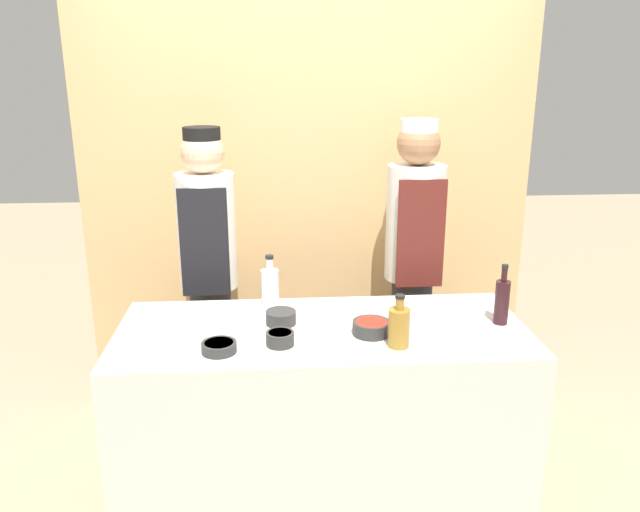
{
  "coord_description": "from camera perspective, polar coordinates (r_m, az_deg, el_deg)",
  "views": [
    {
      "loc": [
        -0.19,
        -2.47,
        1.98
      ],
      "look_at": [
        0.0,
        0.15,
        1.17
      ],
      "focal_mm": 35.0,
      "sensor_mm": 36.0,
      "label": 1
    }
  ],
  "objects": [
    {
      "name": "cabinet_wall",
      "position": [
        3.69,
        -1.11,
        4.83
      ],
      "size": [
        2.57,
        0.18,
        2.4
      ],
      "color": "tan",
      "rests_on": "ground_plane"
    },
    {
      "name": "sauce_bowl_white",
      "position": [
        2.74,
        -3.6,
        -5.56
      ],
      "size": [
        0.13,
        0.13,
        0.06
      ],
      "color": "#2D2D2D",
      "rests_on": "counter"
    },
    {
      "name": "bottle_clear",
      "position": [
        2.9,
        -4.58,
        -2.88
      ],
      "size": [
        0.08,
        0.08,
        0.26
      ],
      "color": "silver",
      "rests_on": "counter"
    },
    {
      "name": "sauce_bowl_red",
      "position": [
        2.65,
        4.71,
        -6.49
      ],
      "size": [
        0.16,
        0.16,
        0.06
      ],
      "color": "#2D2D2D",
      "rests_on": "counter"
    },
    {
      "name": "chef_left",
      "position": [
        3.38,
        -10.13,
        -1.15
      ],
      "size": [
        0.31,
        0.31,
        1.69
      ],
      "color": "#28282D",
      "rests_on": "ground_plane"
    },
    {
      "name": "ground_plane",
      "position": [
        3.17,
        0.21,
        -21.54
      ],
      "size": [
        14.0,
        14.0,
        0.0
      ],
      "primitive_type": "plane",
      "color": "tan"
    },
    {
      "name": "sauce_bowl_green",
      "position": [
        2.55,
        -3.67,
        -7.47
      ],
      "size": [
        0.12,
        0.12,
        0.06
      ],
      "color": "#2D2D2D",
      "rests_on": "counter"
    },
    {
      "name": "cutting_board",
      "position": [
        2.71,
        -13.57,
        -6.82
      ],
      "size": [
        0.3,
        0.25,
        0.02
      ],
      "color": "white",
      "rests_on": "counter"
    },
    {
      "name": "bottle_wine",
      "position": [
        2.83,
        16.3,
        -3.94
      ],
      "size": [
        0.06,
        0.06,
        0.27
      ],
      "color": "black",
      "rests_on": "counter"
    },
    {
      "name": "sauce_bowl_orange",
      "position": [
        2.51,
        -9.21,
        -8.19
      ],
      "size": [
        0.14,
        0.14,
        0.04
      ],
      "color": "#2D2D2D",
      "rests_on": "counter"
    },
    {
      "name": "bottle_vinegar",
      "position": [
        2.53,
        7.22,
        -6.4
      ],
      "size": [
        0.09,
        0.09,
        0.22
      ],
      "color": "olive",
      "rests_on": "counter"
    },
    {
      "name": "chef_right",
      "position": [
        3.44,
        8.53,
        -0.43
      ],
      "size": [
        0.31,
        0.31,
        1.72
      ],
      "color": "#28282D",
      "rests_on": "ground_plane"
    },
    {
      "name": "counter",
      "position": [
        2.92,
        0.22,
        -14.66
      ],
      "size": [
        1.77,
        0.74,
        0.89
      ],
      "color": "beige",
      "rests_on": "ground_plane"
    }
  ]
}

